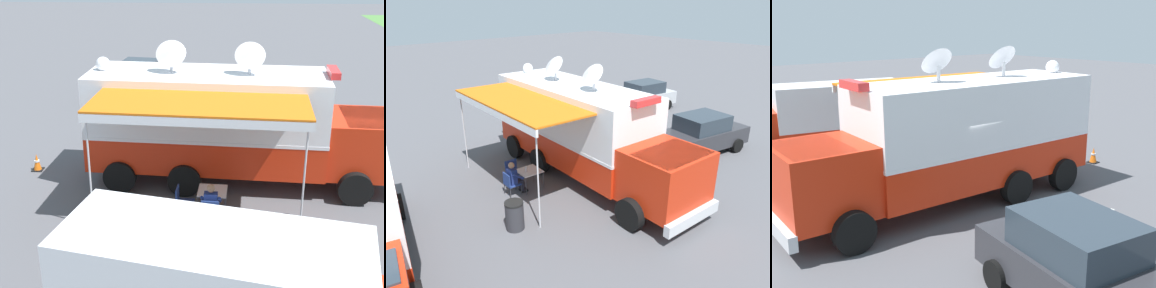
{
  "view_description": "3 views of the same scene",
  "coord_description": "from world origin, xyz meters",
  "views": [
    {
      "loc": [
        15.16,
        0.32,
        7.21
      ],
      "look_at": [
        1.22,
        -0.39,
        1.67
      ],
      "focal_mm": 48.28,
      "sensor_mm": 36.0,
      "label": 1
    },
    {
      "loc": [
        9.06,
        10.33,
        6.52
      ],
      "look_at": [
        0.34,
        0.71,
        1.38
      ],
      "focal_mm": 34.35,
      "sensor_mm": 36.0,
      "label": 2
    },
    {
      "loc": [
        -9.85,
        9.05,
        5.02
      ],
      "look_at": [
        1.65,
        -1.02,
        1.11
      ],
      "focal_mm": 43.89,
      "sensor_mm": 36.0,
      "label": 3
    }
  ],
  "objects": [
    {
      "name": "folding_chair_at_table",
      "position": [
        3.1,
        0.19,
        0.51
      ],
      "size": [
        0.51,
        0.51,
        0.87
      ],
      "color": "navy",
      "rests_on": "ground"
    },
    {
      "name": "command_truck",
      "position": [
        0.08,
        0.74,
        1.95
      ],
      "size": [
        5.24,
        9.63,
        4.53
      ],
      "color": "red",
      "rests_on": "ground"
    },
    {
      "name": "traffic_cone",
      "position": [
        -0.37,
        -5.67,
        0.28
      ],
      "size": [
        0.36,
        0.36,
        0.58
      ],
      "color": "black",
      "rests_on": "ground"
    },
    {
      "name": "seated_responder",
      "position": [
        2.92,
        0.2,
        0.65
      ],
      "size": [
        0.68,
        0.58,
        1.25
      ],
      "color": "navy",
      "rests_on": "ground"
    },
    {
      "name": "water_bottle",
      "position": [
        2.44,
        0.25,
        0.83
      ],
      "size": [
        0.07,
        0.07,
        0.22
      ],
      "color": "silver",
      "rests_on": "folding_table"
    },
    {
      "name": "car_behind_truck",
      "position": [
        -5.55,
        2.58,
        0.88
      ],
      "size": [
        4.46,
        2.59,
        1.76
      ],
      "color": "#2D2D33",
      "rests_on": "ground"
    },
    {
      "name": "folding_table",
      "position": [
        2.31,
        0.23,
        0.67
      ],
      "size": [
        0.85,
        0.85,
        0.73
      ],
      "color": "silver",
      "rests_on": "ground"
    },
    {
      "name": "ground_plane",
      "position": [
        0.0,
        0.0,
        0.0
      ],
      "size": [
        100.0,
        100.0,
        0.0
      ],
      "primitive_type": "plane",
      "color": "#515156"
    },
    {
      "name": "trash_bin",
      "position": [
        4.11,
        2.03,
        0.46
      ],
      "size": [
        0.57,
        0.57,
        0.91
      ],
      "color": "#2D2D33",
      "rests_on": "ground"
    },
    {
      "name": "folding_chair_beside_table",
      "position": [
        2.47,
        -0.62,
        0.51
      ],
      "size": [
        0.51,
        0.51,
        0.87
      ],
      "color": "navy",
      "rests_on": "ground"
    },
    {
      "name": "lot_stripe",
      "position": [
        -3.21,
        0.22,
        0.0
      ],
      "size": [
        0.44,
        4.8,
        0.01
      ],
      "primitive_type": "cube",
      "rotation": [
        0.0,
        0.0,
        -0.07
      ],
      "color": "silver",
      "rests_on": "ground"
    },
    {
      "name": "car_far_corner",
      "position": [
        -9.03,
        -3.56,
        0.88
      ],
      "size": [
        4.41,
        2.46,
        1.76
      ],
      "color": "#B2B5BA",
      "rests_on": "ground"
    }
  ]
}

